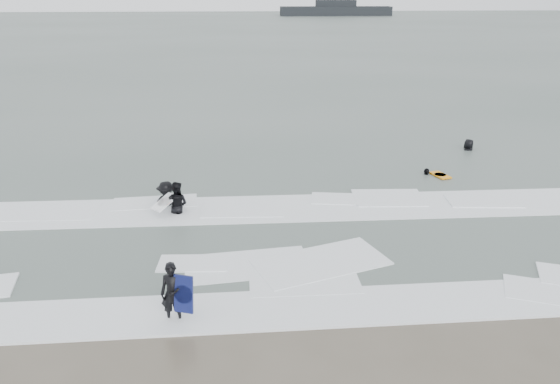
{
  "coord_description": "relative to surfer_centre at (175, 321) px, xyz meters",
  "views": [
    {
      "loc": [
        -1.2,
        -12.51,
        7.81
      ],
      "look_at": [
        0.0,
        5.0,
        1.1
      ],
      "focal_mm": 35.0,
      "sensor_mm": 36.0,
      "label": 1
    }
  ],
  "objects": [
    {
      "name": "sea",
      "position": [
        3.02,
        80.9,
        0.06
      ],
      "size": [
        320.0,
        320.0,
        0.0
      ],
      "primitive_type": "plane",
      "color": "#47544C",
      "rests_on": "ground"
    },
    {
      "name": "surfer_centre",
      "position": [
        0.0,
        0.0,
        0.0
      ],
      "size": [
        0.62,
        0.44,
        1.63
      ],
      "primitive_type": "imported",
      "rotation": [
        0.0,
        0.0,
        -0.08
      ],
      "color": "black",
      "rests_on": "ground"
    },
    {
      "name": "ground",
      "position": [
        3.02,
        0.9,
        0.0
      ],
      "size": [
        320.0,
        320.0,
        0.0
      ],
      "primitive_type": "plane",
      "color": "brown",
      "rests_on": "ground"
    },
    {
      "name": "vessel_horizon",
      "position": [
        26.43,
        135.98,
        1.45
      ],
      "size": [
        28.68,
        5.12,
        3.89
      ],
      "color": "black",
      "rests_on": "ground"
    },
    {
      "name": "surfer_breaker",
      "position": [
        -1.09,
        7.37,
        0.0
      ],
      "size": [
        1.38,
        1.04,
        1.9
      ],
      "primitive_type": "imported",
      "rotation": [
        0.0,
        0.0,
        0.3
      ],
      "color": "black",
      "rests_on": "ground"
    },
    {
      "name": "surfer_right_far",
      "position": [
        13.01,
        13.88,
        0.0
      ],
      "size": [
        1.02,
        0.95,
        1.75
      ],
      "primitive_type": "imported",
      "rotation": [
        0.0,
        0.0,
        -2.51
      ],
      "color": "black",
      "rests_on": "ground"
    },
    {
      "name": "surf_foam",
      "position": [
        3.02,
        4.6,
        0.04
      ],
      "size": [
        30.03,
        9.06,
        0.09
      ],
      "color": "white",
      "rests_on": "ground"
    },
    {
      "name": "surfer_wading",
      "position": [
        -0.66,
        6.85,
        0.0
      ],
      "size": [
        1.03,
        0.91,
        1.77
      ],
      "primitive_type": "imported",
      "rotation": [
        0.0,
        0.0,
        2.81
      ],
      "color": "black",
      "rests_on": "ground"
    },
    {
      "name": "bodyboards",
      "position": [
        3.19,
        5.59,
        0.5
      ],
      "size": [
        12.16,
        10.88,
        1.25
      ],
      "color": "#10164B",
      "rests_on": "ground"
    },
    {
      "name": "surfer_right_near",
      "position": [
        9.72,
        10.34,
        0.0
      ],
      "size": [
        0.77,
        0.93,
        1.48
      ],
      "primitive_type": "imported",
      "rotation": [
        0.0,
        0.0,
        -2.14
      ],
      "color": "black",
      "rests_on": "ground"
    }
  ]
}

